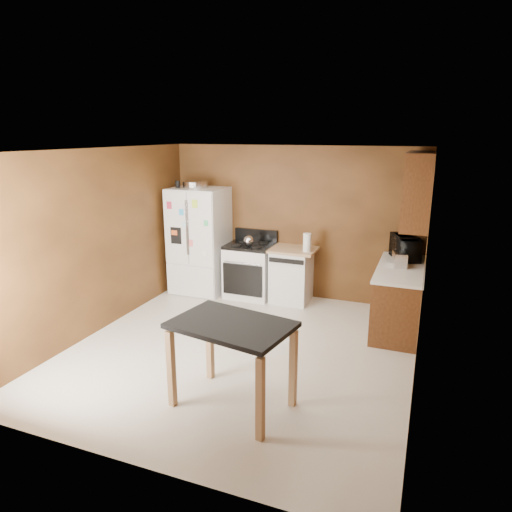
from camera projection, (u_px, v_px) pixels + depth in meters
The scene contains 18 objects.
floor at pixel (241, 350), 5.84m from camera, with size 4.50×4.50×0.00m, color beige.
ceiling at pixel (239, 150), 5.19m from camera, with size 4.50×4.50×0.00m, color white.
wall_back at pixel (293, 223), 7.54m from camera, with size 4.20×4.20×0.00m, color brown.
wall_front at pixel (125, 328), 3.49m from camera, with size 4.20×4.20×0.00m, color brown.
wall_left at pixel (99, 242), 6.24m from camera, with size 4.50×4.50×0.00m, color brown.
wall_right at pixel (424, 275), 4.79m from camera, with size 4.50×4.50×0.00m, color brown.
roasting_pan at pixel (195, 184), 7.63m from camera, with size 0.42×0.42×0.10m, color silver.
pen_cup at pixel (178, 184), 7.60m from camera, with size 0.08×0.08×0.11m, color black.
kettle at pixel (249, 241), 7.43m from camera, with size 0.17×0.17×0.17m, color silver.
paper_towel at pixel (307, 242), 7.11m from camera, with size 0.12×0.12×0.29m, color white.
green_canister at pixel (308, 246), 7.30m from camera, with size 0.09×0.09×0.10m, color #39954B.
toaster at pixel (400, 259), 6.29m from camera, with size 0.17×0.28×0.20m, color silver.
microwave at pixel (405, 248), 6.66m from camera, with size 0.57×0.38×0.31m, color black.
refrigerator at pixel (199, 241), 7.82m from camera, with size 0.90×0.80×1.80m.
gas_range at pixel (250, 270), 7.68m from camera, with size 0.76×0.68×1.10m.
dishwasher at pixel (291, 274), 7.45m from camera, with size 0.78×0.63×0.89m.
right_cabinets at pixel (404, 266), 6.30m from camera, with size 0.63×1.58×2.45m.
island at pixel (232, 337), 4.47m from camera, with size 1.26×0.96×0.91m.
Camera 1 is at (2.10, -4.89, 2.70)m, focal length 32.00 mm.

